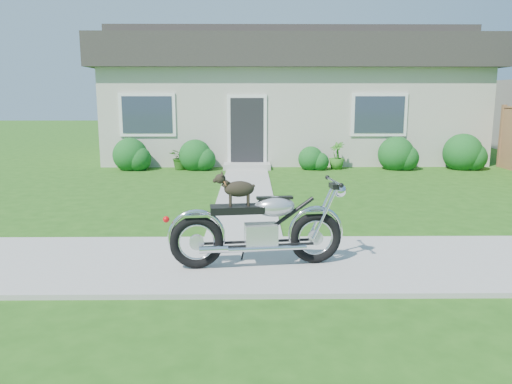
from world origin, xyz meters
TOP-DOWN VIEW (x-y plane):
  - ground at (0.00, 0.00)m, footprint 80.00×80.00m
  - sidewalk at (0.00, 0.00)m, footprint 24.00×2.20m
  - walkway at (-1.50, 5.00)m, footprint 1.20×8.00m
  - house at (-0.00, 11.99)m, footprint 12.60×7.03m
  - shrub_row at (0.61, 8.50)m, footprint 10.97×1.15m
  - potted_plant_left at (-3.50, 8.55)m, footprint 0.63×0.72m
  - potted_plant_right at (1.18, 8.55)m, footprint 0.64×0.64m
  - motorcycle_with_dog at (-1.27, -0.22)m, footprint 2.22×0.64m

SIDE VIEW (x-z plane):
  - ground at x=0.00m, z-range 0.00..0.00m
  - walkway at x=-1.50m, z-range 0.00..0.03m
  - sidewalk at x=0.00m, z-range 0.00..0.04m
  - potted_plant_left at x=-3.50m, z-range 0.00..0.77m
  - potted_plant_right at x=1.18m, z-range 0.00..0.81m
  - shrub_row at x=0.61m, z-range -0.13..1.02m
  - motorcycle_with_dog at x=-1.27m, z-range -0.03..1.14m
  - house at x=0.00m, z-range -0.09..4.41m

